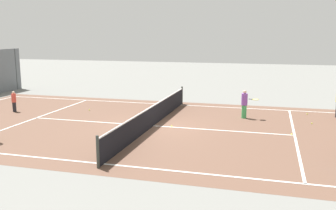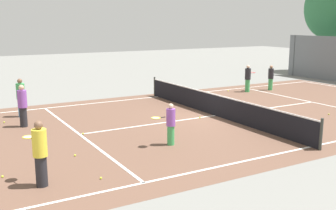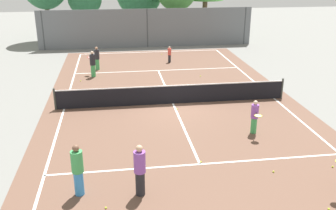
{
  "view_description": "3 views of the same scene",
  "coord_description": "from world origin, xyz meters",
  "px_view_note": "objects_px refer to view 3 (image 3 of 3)",
  "views": [
    {
      "loc": [
        -16.42,
        -5.27,
        4.3
      ],
      "look_at": [
        0.13,
        -0.69,
        1.03
      ],
      "focal_mm": 39.85,
      "sensor_mm": 36.0,
      "label": 1
    },
    {
      "loc": [
        14.67,
        -10.92,
        4.23
      ],
      "look_at": [
        0.46,
        -2.76,
        0.86
      ],
      "focal_mm": 43.47,
      "sensor_mm": 36.0,
      "label": 2
    },
    {
      "loc": [
        -2.91,
        -18.48,
        6.99
      ],
      "look_at": [
        -0.58,
        -2.23,
        0.79
      ],
      "focal_mm": 41.23,
      "sensor_mm": 36.0,
      "label": 3
    }
  ],
  "objects_px": {
    "player_2": "(78,170)",
    "tennis_ball_4": "(273,172)",
    "tennis_ball_3": "(177,109)",
    "tennis_ball_2": "(162,54)",
    "tennis_ball_6": "(106,208)",
    "tennis_ball_7": "(201,162)",
    "player_1": "(97,58)",
    "player_6": "(255,116)",
    "player_4": "(169,54)",
    "player_0": "(93,64)",
    "tennis_ball_1": "(81,81)",
    "tennis_ball_8": "(329,209)",
    "player_3": "(140,170)",
    "tennis_ball_0": "(333,167)",
    "tennis_ball_5": "(200,76)"
  },
  "relations": [
    {
      "from": "player_6",
      "to": "tennis_ball_2",
      "type": "relative_size",
      "value": 22.36
    },
    {
      "from": "player_1",
      "to": "tennis_ball_2",
      "type": "relative_size",
      "value": 23.65
    },
    {
      "from": "tennis_ball_5",
      "to": "player_4",
      "type": "bearing_deg",
      "value": 110.09
    },
    {
      "from": "player_1",
      "to": "player_6",
      "type": "distance_m",
      "value": 13.25
    },
    {
      "from": "tennis_ball_3",
      "to": "tennis_ball_2",
      "type": "bearing_deg",
      "value": 86.34
    },
    {
      "from": "tennis_ball_2",
      "to": "tennis_ball_7",
      "type": "xyz_separation_m",
      "value": [
        -0.77,
        -17.26,
        0.0
      ]
    },
    {
      "from": "tennis_ball_2",
      "to": "tennis_ball_8",
      "type": "relative_size",
      "value": 1.0
    },
    {
      "from": "player_2",
      "to": "tennis_ball_4",
      "type": "xyz_separation_m",
      "value": [
        6.63,
        0.39,
        -0.86
      ]
    },
    {
      "from": "tennis_ball_2",
      "to": "tennis_ball_4",
      "type": "relative_size",
      "value": 1.0
    },
    {
      "from": "tennis_ball_3",
      "to": "tennis_ball_8",
      "type": "height_order",
      "value": "same"
    },
    {
      "from": "player_4",
      "to": "tennis_ball_8",
      "type": "xyz_separation_m",
      "value": [
        2.12,
        -18.16,
        -0.56
      ]
    },
    {
      "from": "player_0",
      "to": "player_3",
      "type": "height_order",
      "value": "player_3"
    },
    {
      "from": "player_3",
      "to": "tennis_ball_5",
      "type": "bearing_deg",
      "value": 69.23
    },
    {
      "from": "tennis_ball_8",
      "to": "player_2",
      "type": "bearing_deg",
      "value": 165.62
    },
    {
      "from": "player_6",
      "to": "tennis_ball_7",
      "type": "relative_size",
      "value": 22.36
    },
    {
      "from": "tennis_ball_2",
      "to": "tennis_ball_3",
      "type": "bearing_deg",
      "value": -93.66
    },
    {
      "from": "tennis_ball_3",
      "to": "tennis_ball_5",
      "type": "height_order",
      "value": "same"
    },
    {
      "from": "player_0",
      "to": "tennis_ball_0",
      "type": "relative_size",
      "value": 25.05
    },
    {
      "from": "player_0",
      "to": "tennis_ball_3",
      "type": "xyz_separation_m",
      "value": [
        4.32,
        -6.47,
        -0.82
      ]
    },
    {
      "from": "tennis_ball_2",
      "to": "player_3",
      "type": "bearing_deg",
      "value": -99.32
    },
    {
      "from": "tennis_ball_3",
      "to": "tennis_ball_6",
      "type": "bearing_deg",
      "value": -114.03
    },
    {
      "from": "tennis_ball_2",
      "to": "tennis_ball_4",
      "type": "xyz_separation_m",
      "value": [
        1.6,
        -18.31,
        0.0
      ]
    },
    {
      "from": "tennis_ball_6",
      "to": "tennis_ball_8",
      "type": "height_order",
      "value": "same"
    },
    {
      "from": "player_2",
      "to": "tennis_ball_8",
      "type": "height_order",
      "value": "player_2"
    },
    {
      "from": "player_1",
      "to": "tennis_ball_5",
      "type": "relative_size",
      "value": 23.65
    },
    {
      "from": "player_4",
      "to": "tennis_ball_2",
      "type": "height_order",
      "value": "player_4"
    },
    {
      "from": "tennis_ball_6",
      "to": "tennis_ball_8",
      "type": "xyz_separation_m",
      "value": [
        6.58,
        -1.0,
        0.0
      ]
    },
    {
      "from": "tennis_ball_5",
      "to": "player_0",
      "type": "bearing_deg",
      "value": 172.14
    },
    {
      "from": "tennis_ball_7",
      "to": "player_4",
      "type": "bearing_deg",
      "value": 86.07
    },
    {
      "from": "tennis_ball_3",
      "to": "tennis_ball_7",
      "type": "bearing_deg",
      "value": -90.07
    },
    {
      "from": "tennis_ball_8",
      "to": "player_1",
      "type": "bearing_deg",
      "value": 113.22
    },
    {
      "from": "tennis_ball_0",
      "to": "tennis_ball_3",
      "type": "xyz_separation_m",
      "value": [
        -4.6,
        6.41,
        0.0
      ]
    },
    {
      "from": "tennis_ball_4",
      "to": "tennis_ball_6",
      "type": "xyz_separation_m",
      "value": [
        -5.8,
        -1.29,
        0.0
      ]
    },
    {
      "from": "player_0",
      "to": "tennis_ball_1",
      "type": "bearing_deg",
      "value": -129.55
    },
    {
      "from": "tennis_ball_0",
      "to": "tennis_ball_6",
      "type": "relative_size",
      "value": 1.0
    },
    {
      "from": "player_3",
      "to": "tennis_ball_1",
      "type": "height_order",
      "value": "player_3"
    },
    {
      "from": "player_2",
      "to": "tennis_ball_6",
      "type": "distance_m",
      "value": 1.49
    },
    {
      "from": "player_4",
      "to": "tennis_ball_0",
      "type": "xyz_separation_m",
      "value": [
        3.59,
        -15.84,
        -0.56
      ]
    },
    {
      "from": "tennis_ball_1",
      "to": "tennis_ball_2",
      "type": "distance_m",
      "value": 8.59
    },
    {
      "from": "tennis_ball_8",
      "to": "tennis_ball_5",
      "type": "bearing_deg",
      "value": 92.8
    },
    {
      "from": "tennis_ball_2",
      "to": "tennis_ball_4",
      "type": "height_order",
      "value": "same"
    },
    {
      "from": "player_1",
      "to": "player_6",
      "type": "xyz_separation_m",
      "value": [
        6.91,
        -11.31,
        -0.04
      ]
    },
    {
      "from": "player_2",
      "to": "tennis_ball_4",
      "type": "relative_size",
      "value": 26.43
    },
    {
      "from": "player_2",
      "to": "tennis_ball_0",
      "type": "distance_m",
      "value": 8.92
    },
    {
      "from": "player_3",
      "to": "tennis_ball_6",
      "type": "distance_m",
      "value": 1.51
    },
    {
      "from": "tennis_ball_6",
      "to": "tennis_ball_7",
      "type": "xyz_separation_m",
      "value": [
        3.44,
        2.34,
        0.0
      ]
    },
    {
      "from": "tennis_ball_7",
      "to": "tennis_ball_6",
      "type": "bearing_deg",
      "value": -145.79
    },
    {
      "from": "tennis_ball_1",
      "to": "player_2",
      "type": "bearing_deg",
      "value": -86.31
    },
    {
      "from": "player_0",
      "to": "tennis_ball_3",
      "type": "relative_size",
      "value": 25.05
    },
    {
      "from": "tennis_ball_8",
      "to": "player_6",
      "type": "bearing_deg",
      "value": 93.42
    }
  ]
}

